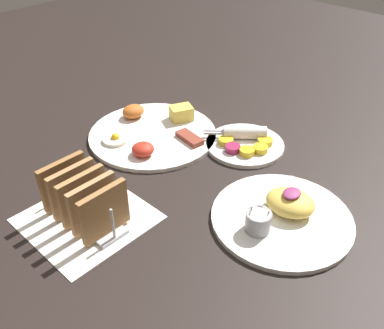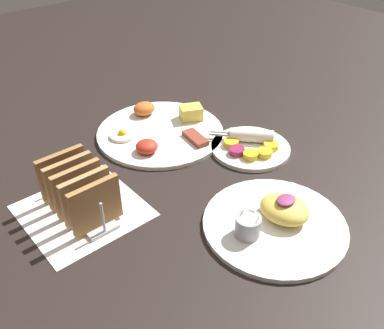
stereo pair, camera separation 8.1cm
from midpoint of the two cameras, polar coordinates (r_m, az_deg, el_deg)
ground_plane at (r=0.92m, az=-3.44°, el=-2.83°), size 3.00×3.00×0.00m
napkin_flat at (r=0.87m, az=-16.40°, el=-6.97°), size 0.22×0.22×0.00m
plate_breakfast at (r=1.09m, az=-7.44°, el=4.26°), size 0.32×0.32×0.05m
plate_condiments at (r=1.04m, az=4.88°, el=2.86°), size 0.19×0.19×0.04m
plate_foreground at (r=0.83m, az=9.20°, el=-6.64°), size 0.27×0.27×0.06m
toast_rack at (r=0.84m, az=-16.96°, el=-4.42°), size 0.10×0.18×0.10m
teaspoon at (r=0.89m, az=10.58°, el=-4.81°), size 0.12×0.08×0.01m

